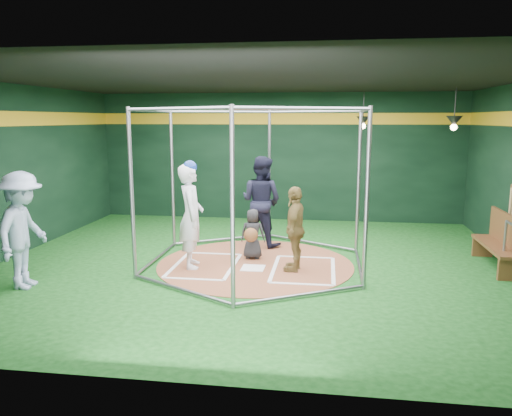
# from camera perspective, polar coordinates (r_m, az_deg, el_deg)

# --- Properties ---
(room_shell) EXTENTS (10.10, 9.10, 3.53)m
(room_shell) POSITION_cam_1_polar(r_m,az_deg,el_deg) (9.44, -0.08, 3.81)
(room_shell) COLOR #0D3D10
(room_shell) RESTS_ON ground
(clay_disc) EXTENTS (3.80, 3.80, 0.01)m
(clay_disc) POSITION_cam_1_polar(r_m,az_deg,el_deg) (9.78, -0.08, -6.42)
(clay_disc) COLOR brown
(clay_disc) RESTS_ON ground
(home_plate) EXTENTS (0.43, 0.43, 0.01)m
(home_plate) POSITION_cam_1_polar(r_m,az_deg,el_deg) (9.49, -0.35, -6.87)
(home_plate) COLOR white
(home_plate) RESTS_ON clay_disc
(batter_box_left) EXTENTS (1.17, 1.77, 0.01)m
(batter_box_left) POSITION_cam_1_polar(r_m,az_deg,el_deg) (9.72, -5.89, -6.52)
(batter_box_left) COLOR white
(batter_box_left) RESTS_ON clay_disc
(batter_box_right) EXTENTS (1.17, 1.77, 0.01)m
(batter_box_right) POSITION_cam_1_polar(r_m,az_deg,el_deg) (9.45, 5.45, -6.99)
(batter_box_right) COLOR white
(batter_box_right) RESTS_ON clay_disc
(batting_cage) EXTENTS (4.05, 4.67, 3.00)m
(batting_cage) POSITION_cam_1_polar(r_m,az_deg,el_deg) (9.46, -0.09, 2.28)
(batting_cage) COLOR gray
(batting_cage) RESTS_ON ground
(pendant_lamp_near) EXTENTS (0.34, 0.34, 0.90)m
(pendant_lamp_near) POSITION_cam_1_polar(r_m,az_deg,el_deg) (12.90, 12.14, 9.68)
(pendant_lamp_near) COLOR black
(pendant_lamp_near) RESTS_ON room_shell
(pendant_lamp_far) EXTENTS (0.34, 0.34, 0.90)m
(pendant_lamp_far) POSITION_cam_1_polar(r_m,az_deg,el_deg) (11.58, 21.70, 9.17)
(pendant_lamp_far) COLOR black
(pendant_lamp_far) RESTS_ON room_shell
(batter_figure) EXTENTS (0.64, 0.81, 2.03)m
(batter_figure) POSITION_cam_1_polar(r_m,az_deg,el_deg) (9.45, -7.44, -0.80)
(batter_figure) COLOR silver
(batter_figure) RESTS_ON clay_disc
(visitor_leopard) EXTENTS (0.49, 0.96, 1.58)m
(visitor_leopard) POSITION_cam_1_polar(r_m,az_deg,el_deg) (9.23, 4.49, -2.37)
(visitor_leopard) COLOR #9F8344
(visitor_leopard) RESTS_ON clay_disc
(catcher_figure) EXTENTS (0.50, 0.55, 1.01)m
(catcher_figure) POSITION_cam_1_polar(r_m,az_deg,el_deg) (10.02, -0.40, -2.97)
(catcher_figure) COLOR black
(catcher_figure) RESTS_ON clay_disc
(umpire) EXTENTS (1.19, 1.08, 1.99)m
(umpire) POSITION_cam_1_polar(r_m,az_deg,el_deg) (11.00, 0.61, 0.78)
(umpire) COLOR black
(umpire) RESTS_ON clay_disc
(bystander_blue) EXTENTS (0.82, 1.31, 1.96)m
(bystander_blue) POSITION_cam_1_polar(r_m,az_deg,el_deg) (9.12, -25.12, -2.32)
(bystander_blue) COLOR #99ABCA
(bystander_blue) RESTS_ON ground
(dugout_bench) EXTENTS (0.42, 1.79, 1.04)m
(dugout_bench) POSITION_cam_1_polar(r_m,az_deg,el_deg) (10.51, 26.21, -3.35)
(dugout_bench) COLOR brown
(dugout_bench) RESTS_ON ground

